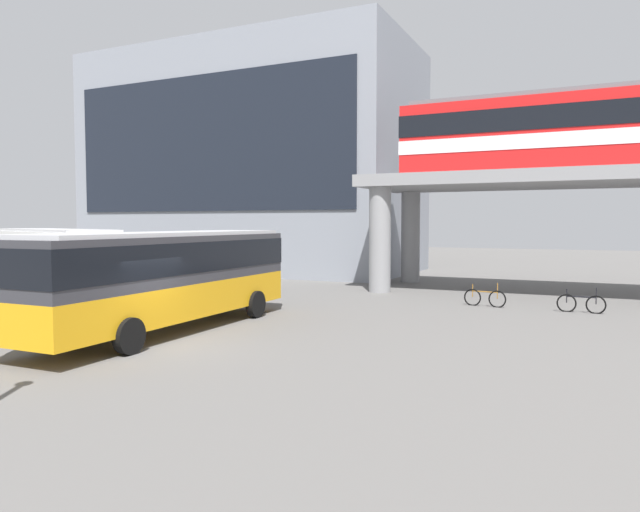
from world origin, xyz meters
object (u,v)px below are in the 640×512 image
Objects in this scene: pedestrian_near_building at (241,277)px; station_building at (254,164)px; bicycle_brown at (485,298)px; bus_secondary at (54,255)px; bus_main at (166,270)px; bicycle_black at (581,304)px.

station_building is at bearing 119.03° from pedestrian_near_building.
bicycle_brown is (19.12, -12.70, -7.60)m from station_building.
station_building is 18.89m from bus_secondary.
bus_main is 0.99× the size of bus_secondary.
bus_secondary is 8.93m from pedestrian_near_building.
station_building is 13.25× the size of bicycle_black.
station_building reaches higher than bus_secondary.
bicycle_black is at bearing 12.41° from bus_secondary.
bus_main reaches higher than bicycle_brown.
bus_main is 15.75m from bicycle_black.
bus_main reaches higher than bicycle_black.
pedestrian_near_building is (-3.43, 9.67, -1.20)m from bus_main.
bus_secondary is (-0.15, -17.92, -5.97)m from station_building.
bicycle_black is at bearing -29.42° from station_building.
bus_secondary is 6.62× the size of pedestrian_near_building.
bicycle_brown is (19.27, 5.22, -1.63)m from bus_secondary.
bicycle_black and bicycle_brown have the same top height.
pedestrian_near_building is at bearing 109.52° from bus_main.
station_building is 13.32× the size of bicycle_brown.
bicycle_black is (22.82, -12.87, -7.60)m from station_building.
pedestrian_near_building is at bearing -60.97° from station_building.
bus_secondary is 23.58m from bicycle_black.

